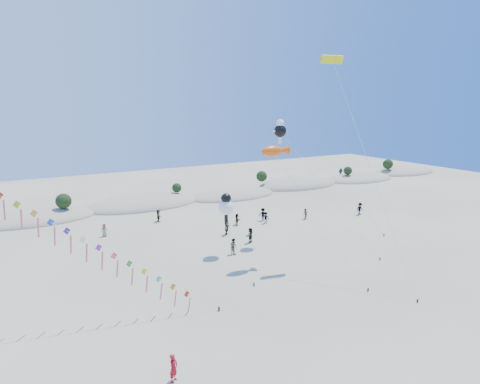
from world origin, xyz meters
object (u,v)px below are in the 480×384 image
Objects in this scene: parafoil_kite at (333,63)px; flyer_foreground at (174,368)px; fish_kite at (275,151)px; kite_train at (28,212)px.

parafoil_kite reaches higher than flyer_foreground.
parafoil_kite is 31.94m from flyer_foreground.
fish_kite is 6.87× the size of flyer_foreground.
flyer_foreground is (6.50, -10.99, -7.84)m from kite_train.
fish_kite reaches higher than flyer_foreground.
kite_train is at bearing -173.82° from fish_kite.
kite_train is 1.96× the size of fish_kite.
parafoil_kite reaches higher than fish_kite.
fish_kite is at bearing 0.20° from flyer_foreground.
flyer_foreground is at bearing -59.39° from kite_train.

